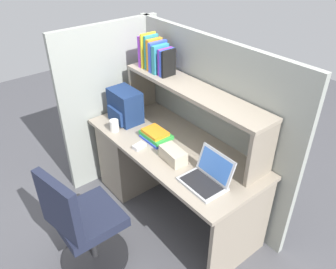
{
  "coord_description": "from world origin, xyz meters",
  "views": [
    {
      "loc": [
        1.73,
        -1.44,
        2.28
      ],
      "look_at": [
        0.0,
        -0.05,
        0.85
      ],
      "focal_mm": 35.79,
      "sensor_mm": 36.0,
      "label": 1
    }
  ],
  "objects_px": {
    "laptop": "(207,177)",
    "paper_cup": "(114,126)",
    "computer_mouse": "(139,146)",
    "tissue_box": "(173,155)",
    "office_chair": "(84,228)",
    "backpack": "(125,106)"
  },
  "relations": [
    {
      "from": "laptop",
      "to": "paper_cup",
      "type": "relative_size",
      "value": 3.01
    },
    {
      "from": "laptop",
      "to": "computer_mouse",
      "type": "height_order",
      "value": "laptop"
    },
    {
      "from": "laptop",
      "to": "computer_mouse",
      "type": "distance_m",
      "value": 0.66
    },
    {
      "from": "paper_cup",
      "to": "tissue_box",
      "type": "height_order",
      "value": "paper_cup"
    },
    {
      "from": "tissue_box",
      "to": "office_chair",
      "type": "distance_m",
      "value": 0.84
    },
    {
      "from": "computer_mouse",
      "to": "tissue_box",
      "type": "distance_m",
      "value": 0.32
    },
    {
      "from": "computer_mouse",
      "to": "paper_cup",
      "type": "bearing_deg",
      "value": 174.31
    },
    {
      "from": "backpack",
      "to": "office_chair",
      "type": "bearing_deg",
      "value": -51.95
    },
    {
      "from": "computer_mouse",
      "to": "tissue_box",
      "type": "relative_size",
      "value": 0.47
    },
    {
      "from": "paper_cup",
      "to": "office_chair",
      "type": "distance_m",
      "value": 0.89
    },
    {
      "from": "backpack",
      "to": "computer_mouse",
      "type": "height_order",
      "value": "backpack"
    },
    {
      "from": "tissue_box",
      "to": "paper_cup",
      "type": "bearing_deg",
      "value": -163.91
    },
    {
      "from": "paper_cup",
      "to": "tissue_box",
      "type": "bearing_deg",
      "value": 11.1
    },
    {
      "from": "laptop",
      "to": "tissue_box",
      "type": "relative_size",
      "value": 1.44
    },
    {
      "from": "laptop",
      "to": "paper_cup",
      "type": "height_order",
      "value": "laptop"
    },
    {
      "from": "backpack",
      "to": "computer_mouse",
      "type": "bearing_deg",
      "value": -19.4
    },
    {
      "from": "backpack",
      "to": "office_chair",
      "type": "xyz_separation_m",
      "value": [
        0.62,
        -0.79,
        -0.48
      ]
    },
    {
      "from": "computer_mouse",
      "to": "backpack",
      "type": "bearing_deg",
      "value": 151.84
    },
    {
      "from": "backpack",
      "to": "office_chair",
      "type": "relative_size",
      "value": 0.32
    },
    {
      "from": "office_chair",
      "to": "laptop",
      "type": "bearing_deg",
      "value": -132.23
    },
    {
      "from": "computer_mouse",
      "to": "office_chair",
      "type": "bearing_deg",
      "value": -83.17
    },
    {
      "from": "tissue_box",
      "to": "office_chair",
      "type": "height_order",
      "value": "office_chair"
    }
  ]
}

